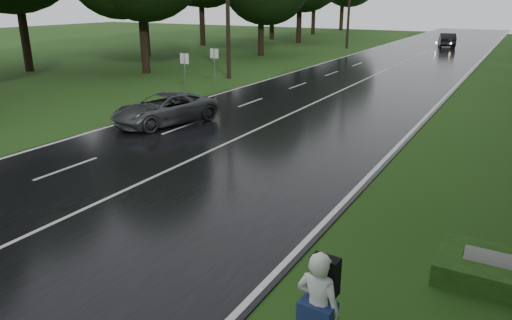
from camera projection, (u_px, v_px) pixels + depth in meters
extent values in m
plane|color=#224514|center=(83.00, 211.00, 12.55)|extent=(160.00, 160.00, 0.00)
cube|color=black|center=(343.00, 90.00, 29.04)|extent=(12.00, 140.00, 0.04)
cube|color=silver|center=(343.00, 90.00, 29.03)|extent=(0.12, 140.00, 0.01)
imported|color=#414445|center=(164.00, 109.00, 21.00)|extent=(3.47, 5.19, 1.32)
imported|color=black|center=(447.00, 40.00, 54.60)|extent=(2.61, 4.93, 1.55)
imported|color=silver|center=(318.00, 309.00, 7.05)|extent=(0.72, 0.49, 1.89)
cube|color=black|center=(325.00, 275.00, 7.15)|extent=(0.44, 0.25, 0.61)
cylinder|color=slate|center=(494.00, 281.00, 9.45)|extent=(1.22, 0.61, 0.61)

